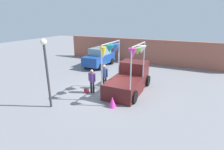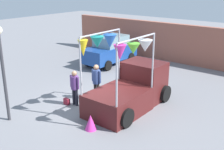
% 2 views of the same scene
% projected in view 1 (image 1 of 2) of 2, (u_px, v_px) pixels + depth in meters
% --- Properties ---
extents(ground_plane, '(60.00, 60.00, 0.00)m').
position_uv_depth(ground_plane, '(105.00, 91.00, 11.86)').
color(ground_plane, slate).
extents(vendor_truck, '(2.48, 4.03, 3.33)m').
position_uv_depth(vendor_truck, '(129.00, 77.00, 11.77)').
color(vendor_truck, '#4C1919').
rests_on(vendor_truck, ground).
extents(parked_car, '(1.88, 4.00, 1.88)m').
position_uv_depth(parked_car, '(99.00, 57.00, 17.76)').
color(parked_car, navy).
rests_on(parked_car, ground).
extents(person_customer, '(0.53, 0.34, 1.60)m').
position_uv_depth(person_customer, '(92.00, 79.00, 11.29)').
color(person_customer, black).
rests_on(person_customer, ground).
extents(person_vendor, '(0.53, 0.34, 1.71)m').
position_uv_depth(person_vendor, '(104.00, 74.00, 12.00)').
color(person_vendor, '#2D2823').
rests_on(person_vendor, ground).
extents(handbag, '(0.28, 0.16, 0.28)m').
position_uv_depth(handbag, '(86.00, 91.00, 11.52)').
color(handbag, maroon).
rests_on(handbag, ground).
extents(street_lamp, '(0.32, 0.32, 3.75)m').
position_uv_depth(street_lamp, '(46.00, 64.00, 8.98)').
color(street_lamp, '#333338').
rests_on(street_lamp, ground).
extents(brick_boundary_wall, '(18.00, 0.36, 2.60)m').
position_uv_depth(brick_boundary_wall, '(142.00, 51.00, 18.88)').
color(brick_boundary_wall, '#9E5947').
rests_on(brick_boundary_wall, ground).
extents(folded_kite_bundle_magenta, '(0.52, 0.52, 0.60)m').
position_uv_depth(folded_kite_bundle_magenta, '(112.00, 102.00, 9.63)').
color(folded_kite_bundle_magenta, '#D83399').
rests_on(folded_kite_bundle_magenta, ground).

